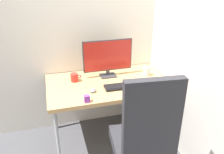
% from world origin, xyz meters
% --- Properties ---
extents(ground_plane, '(8.00, 8.00, 0.00)m').
position_xyz_m(ground_plane, '(0.00, 0.00, 0.00)').
color(ground_plane, '#4C4C51').
extents(wall_back, '(3.16, 0.04, 2.80)m').
position_xyz_m(wall_back, '(0.00, 0.44, 1.40)').
color(wall_back, silver).
rests_on(wall_back, ground_plane).
extents(wall_side_right, '(0.04, 2.59, 2.80)m').
position_xyz_m(wall_side_right, '(0.72, -0.26, 1.40)').
color(wall_side_right, silver).
rests_on(wall_side_right, ground_plane).
extents(desk, '(1.38, 0.81, 0.76)m').
position_xyz_m(desk, '(0.00, 0.00, 0.71)').
color(desk, tan).
rests_on(desk, ground_plane).
extents(office_chair, '(0.60, 0.62, 1.24)m').
position_xyz_m(office_chair, '(0.07, -0.85, 0.62)').
color(office_chair, black).
rests_on(office_chair, ground_plane).
extents(monitor, '(0.58, 0.15, 0.44)m').
position_xyz_m(monitor, '(0.03, 0.18, 1.00)').
color(monitor, '#333338').
rests_on(monitor, desk).
extents(keyboard, '(0.44, 0.15, 0.03)m').
position_xyz_m(keyboard, '(0.13, -0.16, 0.77)').
color(keyboard, black).
rests_on(keyboard, desk).
extents(mouse, '(0.08, 0.10, 0.03)m').
position_xyz_m(mouse, '(-0.22, -0.17, 0.77)').
color(mouse, slate).
rests_on(mouse, desk).
extents(pen_holder, '(0.08, 0.08, 0.18)m').
position_xyz_m(pen_holder, '(0.48, 0.06, 0.81)').
color(pen_holder, silver).
rests_on(pen_holder, desk).
extents(notebook, '(0.17, 0.16, 0.02)m').
position_xyz_m(notebook, '(0.53, -0.20, 0.77)').
color(notebook, '#B23333').
rests_on(notebook, desk).
extents(coffee_mug, '(0.12, 0.09, 0.09)m').
position_xyz_m(coffee_mug, '(-0.37, 0.14, 0.80)').
color(coffee_mug, red).
rests_on(coffee_mug, desk).
extents(desk_clamp_accessory, '(0.05, 0.05, 0.07)m').
position_xyz_m(desk_clamp_accessory, '(-0.32, -0.35, 0.79)').
color(desk_clamp_accessory, purple).
rests_on(desk_clamp_accessory, desk).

